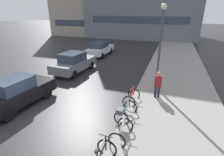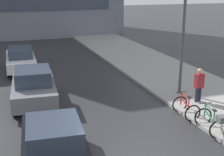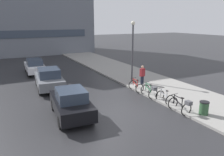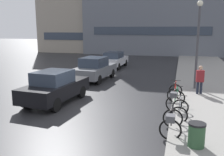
{
  "view_description": "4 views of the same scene",
  "coord_description": "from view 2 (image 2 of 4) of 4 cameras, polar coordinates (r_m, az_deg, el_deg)",
  "views": [
    {
      "loc": [
        5.44,
        -5.72,
        4.87
      ],
      "look_at": [
        2.15,
        3.84,
        0.91
      ],
      "focal_mm": 28.0,
      "sensor_mm": 36.0,
      "label": 1
    },
    {
      "loc": [
        -3.17,
        -7.53,
        5.26
      ],
      "look_at": [
        1.14,
        4.66,
        1.36
      ],
      "focal_mm": 50.0,
      "sensor_mm": 36.0,
      "label": 2
    },
    {
      "loc": [
        -5.27,
        -10.58,
        5.17
      ],
      "look_at": [
        1.65,
        2.75,
        1.26
      ],
      "focal_mm": 35.0,
      "sensor_mm": 36.0,
      "label": 3
    },
    {
      "loc": [
        3.91,
        -10.34,
        3.64
      ],
      "look_at": [
        0.32,
        2.53,
        1.0
      ],
      "focal_mm": 40.0,
      "sensor_mm": 36.0,
      "label": 4
    }
  ],
  "objects": [
    {
      "name": "streetlamp",
      "position": [
        14.98,
        12.91,
        8.41
      ],
      "size": [
        0.34,
        0.34,
        5.21
      ],
      "color": "#424247",
      "rests_on": "ground"
    },
    {
      "name": "sidewalk_kerb",
      "position": [
        20.45,
        7.86,
        1.9
      ],
      "size": [
        4.8,
        60.0,
        0.14
      ],
      "primitive_type": "cube",
      "color": "gray",
      "rests_on": "ground"
    },
    {
      "name": "car_black",
      "position": [
        9.25,
        -10.49,
        -12.33
      ],
      "size": [
        2.14,
        4.16,
        1.63
      ],
      "color": "black",
      "rests_on": "ground"
    },
    {
      "name": "bicycle_third",
      "position": [
        11.98,
        17.97,
        -7.52
      ],
      "size": [
        0.87,
        1.48,
        0.98
      ],
      "color": "black",
      "rests_on": "ground"
    },
    {
      "name": "pedestrian",
      "position": [
        14.51,
        15.61,
        -1.14
      ],
      "size": [
        0.43,
        0.29,
        1.69
      ],
      "color": "#1E2333",
      "rests_on": "ground"
    },
    {
      "name": "bicycle_farthest",
      "position": [
        13.23,
        13.38,
        -5.28
      ],
      "size": [
        0.76,
        1.12,
        0.95
      ],
      "color": "black",
      "rests_on": "ground"
    },
    {
      "name": "car_white",
      "position": [
        20.44,
        -16.38,
        3.37
      ],
      "size": [
        1.83,
        4.33,
        1.49
      ],
      "color": "silver",
      "rests_on": "ground"
    },
    {
      "name": "car_grey",
      "position": [
        14.62,
        -14.15,
        -1.46
      ],
      "size": [
        2.19,
        4.37,
        1.66
      ],
      "color": "slate",
      "rests_on": "ground"
    }
  ]
}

